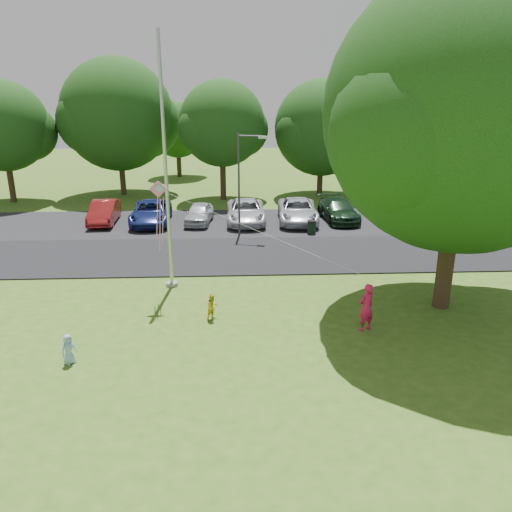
{
  "coord_description": "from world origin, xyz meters",
  "views": [
    {
      "loc": [
        -0.9,
        -14.78,
        7.78
      ],
      "look_at": [
        0.0,
        4.0,
        1.6
      ],
      "focal_mm": 35.0,
      "sensor_mm": 36.0,
      "label": 1
    }
  ],
  "objects_px": {
    "trash_can": "(312,228)",
    "big_tree": "(462,120)",
    "street_lamp": "(243,176)",
    "child_blue": "(69,349)",
    "woman": "(366,307)",
    "flagpole": "(167,188)",
    "child_yellow": "(213,307)",
    "kite": "(163,202)"
  },
  "relations": [
    {
      "from": "flagpole",
      "to": "trash_can",
      "type": "bearing_deg",
      "value": 47.2
    },
    {
      "from": "trash_can",
      "to": "child_blue",
      "type": "relative_size",
      "value": 0.86
    },
    {
      "from": "trash_can",
      "to": "child_yellow",
      "type": "relative_size",
      "value": 0.83
    },
    {
      "from": "child_blue",
      "to": "street_lamp",
      "type": "bearing_deg",
      "value": 21.11
    },
    {
      "from": "trash_can",
      "to": "big_tree",
      "type": "bearing_deg",
      "value": -72.44
    },
    {
      "from": "big_tree",
      "to": "child_yellow",
      "type": "relative_size",
      "value": 12.26
    },
    {
      "from": "trash_can",
      "to": "child_yellow",
      "type": "bearing_deg",
      "value": -115.55
    },
    {
      "from": "big_tree",
      "to": "street_lamp",
      "type": "bearing_deg",
      "value": 124.96
    },
    {
      "from": "kite",
      "to": "child_blue",
      "type": "bearing_deg",
      "value": -117.86
    },
    {
      "from": "trash_can",
      "to": "big_tree",
      "type": "distance_m",
      "value": 12.67
    },
    {
      "from": "street_lamp",
      "to": "trash_can",
      "type": "xyz_separation_m",
      "value": [
        3.93,
        0.07,
        -3.02
      ]
    },
    {
      "from": "woman",
      "to": "kite",
      "type": "xyz_separation_m",
      "value": [
        -7.03,
        2.96,
        3.08
      ]
    },
    {
      "from": "child_yellow",
      "to": "child_blue",
      "type": "relative_size",
      "value": 1.03
    },
    {
      "from": "kite",
      "to": "child_yellow",
      "type": "bearing_deg",
      "value": -46.92
    },
    {
      "from": "flagpole",
      "to": "big_tree",
      "type": "xyz_separation_m",
      "value": [
        10.41,
        -2.7,
        2.72
      ]
    },
    {
      "from": "woman",
      "to": "child_blue",
      "type": "bearing_deg",
      "value": -17.18
    },
    {
      "from": "flagpole",
      "to": "kite",
      "type": "bearing_deg",
      "value": -88.09
    },
    {
      "from": "flagpole",
      "to": "street_lamp",
      "type": "distance_m",
      "value": 8.3
    },
    {
      "from": "big_tree",
      "to": "woman",
      "type": "bearing_deg",
      "value": -152.02
    },
    {
      "from": "big_tree",
      "to": "kite",
      "type": "height_order",
      "value": "big_tree"
    },
    {
      "from": "street_lamp",
      "to": "child_yellow",
      "type": "distance_m",
      "value": 11.45
    },
    {
      "from": "woman",
      "to": "child_yellow",
      "type": "height_order",
      "value": "woman"
    },
    {
      "from": "woman",
      "to": "child_yellow",
      "type": "distance_m",
      "value": 5.38
    },
    {
      "from": "trash_can",
      "to": "child_yellow",
      "type": "height_order",
      "value": "child_yellow"
    },
    {
      "from": "street_lamp",
      "to": "woman",
      "type": "relative_size",
      "value": 3.37
    },
    {
      "from": "flagpole",
      "to": "woman",
      "type": "height_order",
      "value": "flagpole"
    },
    {
      "from": "street_lamp",
      "to": "trash_can",
      "type": "distance_m",
      "value": 4.96
    },
    {
      "from": "child_blue",
      "to": "kite",
      "type": "xyz_separation_m",
      "value": [
        2.42,
        4.73,
        3.46
      ]
    },
    {
      "from": "street_lamp",
      "to": "trash_can",
      "type": "bearing_deg",
      "value": 16.63
    },
    {
      "from": "woman",
      "to": "flagpole",
      "type": "bearing_deg",
      "value": -60.01
    },
    {
      "from": "big_tree",
      "to": "child_blue",
      "type": "height_order",
      "value": "big_tree"
    },
    {
      "from": "flagpole",
      "to": "big_tree",
      "type": "bearing_deg",
      "value": -14.55
    },
    {
      "from": "street_lamp",
      "to": "big_tree",
      "type": "relative_size",
      "value": 0.48
    },
    {
      "from": "child_yellow",
      "to": "big_tree",
      "type": "bearing_deg",
      "value": -37.87
    },
    {
      "from": "street_lamp",
      "to": "child_yellow",
      "type": "height_order",
      "value": "street_lamp"
    },
    {
      "from": "flagpole",
      "to": "child_yellow",
      "type": "relative_size",
      "value": 10.26
    },
    {
      "from": "big_tree",
      "to": "woman",
      "type": "height_order",
      "value": "big_tree"
    },
    {
      "from": "flagpole",
      "to": "child_blue",
      "type": "bearing_deg",
      "value": -110.8
    },
    {
      "from": "street_lamp",
      "to": "woman",
      "type": "height_order",
      "value": "street_lamp"
    },
    {
      "from": "street_lamp",
      "to": "child_yellow",
      "type": "xyz_separation_m",
      "value": [
        -1.35,
        -10.98,
        -2.95
      ]
    },
    {
      "from": "street_lamp",
      "to": "kite",
      "type": "distance_m",
      "value": 9.66
    },
    {
      "from": "street_lamp",
      "to": "child_blue",
      "type": "xyz_separation_m",
      "value": [
        -5.56,
        -13.86,
        -2.96
      ]
    }
  ]
}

